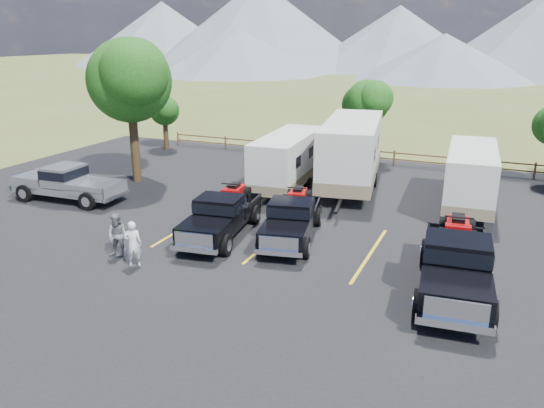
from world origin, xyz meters
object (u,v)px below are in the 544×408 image
at_px(person_a, 133,244).
at_px(person_b, 118,236).
at_px(rig_left, 222,214).
at_px(trailer_right, 470,177).
at_px(tree_big_nw, 129,80).
at_px(trailer_center, 351,153).
at_px(rig_center, 292,217).
at_px(rig_right, 456,262).
at_px(trailer_left, 288,161).
at_px(pickup_silver, 68,183).

distance_m(person_a, person_b, 1.14).
bearing_deg(person_b, rig_left, 40.51).
xyz_separation_m(trailer_right, person_b, (-11.43, -11.33, -0.67)).
relative_size(tree_big_nw, person_a, 4.60).
relative_size(trailer_center, person_a, 6.14).
bearing_deg(rig_center, trailer_right, 36.62).
bearing_deg(trailer_right, tree_big_nw, -175.72).
xyz_separation_m(rig_center, rig_right, (6.49, -2.26, 0.14)).
distance_m(tree_big_nw, rig_center, 13.01).
distance_m(rig_center, person_a, 6.34).
height_order(rig_left, person_b, rig_left).
distance_m(rig_left, trailer_center, 9.57).
xyz_separation_m(rig_left, rig_right, (9.23, -1.42, 0.11)).
relative_size(rig_left, rig_center, 1.03).
height_order(rig_left, rig_center, rig_left).
distance_m(tree_big_nw, rig_right, 19.54).
relative_size(trailer_left, trailer_center, 0.80).
height_order(tree_big_nw, person_a, tree_big_nw).
height_order(rig_right, person_a, rig_right).
height_order(rig_center, trailer_center, trailer_center).
height_order(rig_right, trailer_center, trailer_center).
distance_m(trailer_center, pickup_silver, 14.55).
bearing_deg(tree_big_nw, rig_center, -22.53).
xyz_separation_m(rig_left, trailer_center, (2.87, 9.08, 0.97)).
bearing_deg(pickup_silver, trailer_left, 121.37).
xyz_separation_m(trailer_left, person_b, (-2.35, -10.93, -0.69)).
bearing_deg(person_a, tree_big_nw, -88.12).
distance_m(rig_left, trailer_right, 11.93).
bearing_deg(person_a, rig_left, -144.46).
distance_m(rig_right, trailer_center, 12.31).
relative_size(rig_left, person_b, 3.55).
bearing_deg(rig_left, rig_center, 9.00).
distance_m(rig_right, person_a, 10.94).
distance_m(rig_center, trailer_center, 8.30).
height_order(rig_center, person_a, rig_center).
bearing_deg(trailer_left, pickup_silver, -149.54).
bearing_deg(pickup_silver, trailer_right, 107.05).
xyz_separation_m(rig_left, person_b, (-2.45, -3.50, -0.09)).
height_order(rig_center, pickup_silver, rig_center).
relative_size(trailer_right, person_b, 4.97).
bearing_deg(person_b, pickup_silver, 131.41).
bearing_deg(rig_right, person_b, -175.41).
bearing_deg(rig_left, trailer_center, 64.43).
height_order(trailer_right, person_b, trailer_right).
bearing_deg(person_a, rig_right, 158.52).
height_order(trailer_left, person_a, trailer_left).
xyz_separation_m(rig_left, rig_center, (2.74, 0.84, -0.03)).
relative_size(rig_center, person_a, 3.38).
bearing_deg(pickup_silver, person_a, 53.98).
bearing_deg(rig_center, trailer_left, 101.68).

